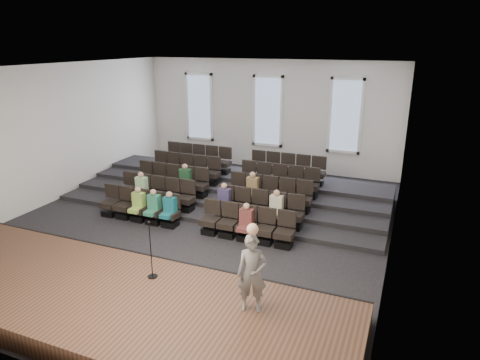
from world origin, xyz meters
name	(u,v)px	position (x,y,z in m)	size (l,w,h in m)	color
ground	(199,223)	(0.00, 0.00, 0.00)	(14.00, 14.00, 0.00)	black
ceiling	(194,67)	(0.00, 0.00, 5.01)	(12.00, 14.00, 0.02)	white
wall_back	(268,115)	(0.00, 7.02, 2.50)	(12.00, 0.04, 5.00)	silver
wall_front	(2,242)	(0.00, -7.02, 2.50)	(12.00, 0.04, 5.00)	silver
wall_left	(50,134)	(-6.02, 0.00, 2.50)	(0.04, 14.00, 5.00)	silver
wall_right	(399,171)	(6.02, 0.00, 2.50)	(0.04, 14.00, 5.00)	silver
stage	(94,297)	(0.00, -5.10, 0.25)	(11.80, 3.60, 0.50)	#513522
stage_lip	(139,262)	(0.00, -3.33, 0.25)	(11.80, 0.06, 0.52)	black
risers	(236,188)	(0.00, 3.17, 0.20)	(11.80, 4.80, 0.60)	black
seating_rows	(218,189)	(0.00, 1.54, 0.68)	(6.80, 4.70, 1.67)	black
windows	(268,111)	(0.00, 6.95, 2.70)	(8.44, 0.10, 3.24)	white
audience	(197,198)	(-0.15, 0.22, 0.80)	(5.45, 2.64, 1.10)	#96C34E
speaker	(252,274)	(3.59, -4.50, 1.33)	(0.60, 0.40, 1.65)	#5E5C59
mic_stand	(152,261)	(0.99, -4.19, 0.92)	(0.24, 0.24, 1.41)	black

